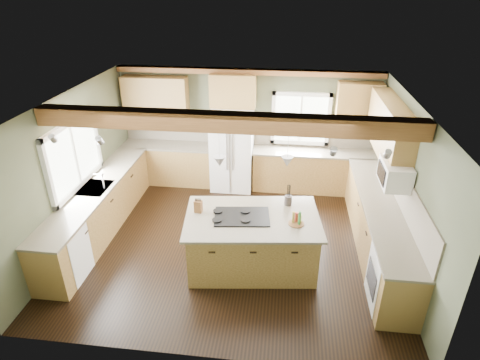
# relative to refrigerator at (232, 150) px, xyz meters

# --- Properties ---
(floor) EXTENTS (5.60, 5.60, 0.00)m
(floor) POSITION_rel_refrigerator_xyz_m (0.30, -2.12, -0.90)
(floor) COLOR black
(floor) RESTS_ON ground
(ceiling) EXTENTS (5.60, 5.60, 0.00)m
(ceiling) POSITION_rel_refrigerator_xyz_m (0.30, -2.12, 1.70)
(ceiling) COLOR silver
(ceiling) RESTS_ON wall_back
(wall_back) EXTENTS (5.60, 0.00, 5.60)m
(wall_back) POSITION_rel_refrigerator_xyz_m (0.30, 0.38, 0.40)
(wall_back) COLOR #414631
(wall_back) RESTS_ON ground
(wall_left) EXTENTS (0.00, 5.00, 5.00)m
(wall_left) POSITION_rel_refrigerator_xyz_m (-2.50, -2.12, 0.40)
(wall_left) COLOR #414631
(wall_left) RESTS_ON ground
(wall_right) EXTENTS (0.00, 5.00, 5.00)m
(wall_right) POSITION_rel_refrigerator_xyz_m (3.10, -2.12, 0.40)
(wall_right) COLOR #414631
(wall_right) RESTS_ON ground
(ceiling_beam) EXTENTS (5.55, 0.26, 0.26)m
(ceiling_beam) POSITION_rel_refrigerator_xyz_m (0.30, -2.71, 1.57)
(ceiling_beam) COLOR brown
(ceiling_beam) RESTS_ON ceiling
(soffit_trim) EXTENTS (5.55, 0.20, 0.10)m
(soffit_trim) POSITION_rel_refrigerator_xyz_m (0.30, 0.28, 1.64)
(soffit_trim) COLOR brown
(soffit_trim) RESTS_ON ceiling
(backsplash_back) EXTENTS (5.58, 0.03, 0.58)m
(backsplash_back) POSITION_rel_refrigerator_xyz_m (0.30, 0.36, 0.31)
(backsplash_back) COLOR brown
(backsplash_back) RESTS_ON wall_back
(backsplash_right) EXTENTS (0.03, 3.70, 0.58)m
(backsplash_right) POSITION_rel_refrigerator_xyz_m (3.08, -2.07, 0.31)
(backsplash_right) COLOR brown
(backsplash_right) RESTS_ON wall_right
(base_cab_back_left) EXTENTS (2.02, 0.60, 0.88)m
(base_cab_back_left) POSITION_rel_refrigerator_xyz_m (-1.49, 0.08, -0.46)
(base_cab_back_left) COLOR brown
(base_cab_back_left) RESTS_ON floor
(counter_back_left) EXTENTS (2.06, 0.64, 0.04)m
(counter_back_left) POSITION_rel_refrigerator_xyz_m (-1.49, 0.08, 0.00)
(counter_back_left) COLOR #473E34
(counter_back_left) RESTS_ON base_cab_back_left
(base_cab_back_right) EXTENTS (2.62, 0.60, 0.88)m
(base_cab_back_right) POSITION_rel_refrigerator_xyz_m (1.79, 0.08, -0.46)
(base_cab_back_right) COLOR brown
(base_cab_back_right) RESTS_ON floor
(counter_back_right) EXTENTS (2.66, 0.64, 0.04)m
(counter_back_right) POSITION_rel_refrigerator_xyz_m (1.79, 0.08, 0.00)
(counter_back_right) COLOR #473E34
(counter_back_right) RESTS_ON base_cab_back_right
(base_cab_left) EXTENTS (0.60, 3.70, 0.88)m
(base_cab_left) POSITION_rel_refrigerator_xyz_m (-2.20, -2.07, -0.46)
(base_cab_left) COLOR brown
(base_cab_left) RESTS_ON floor
(counter_left) EXTENTS (0.64, 3.74, 0.04)m
(counter_left) POSITION_rel_refrigerator_xyz_m (-2.20, -2.07, 0.00)
(counter_left) COLOR #473E34
(counter_left) RESTS_ON base_cab_left
(base_cab_right) EXTENTS (0.60, 3.70, 0.88)m
(base_cab_right) POSITION_rel_refrigerator_xyz_m (2.80, -2.07, -0.46)
(base_cab_right) COLOR brown
(base_cab_right) RESTS_ON floor
(counter_right) EXTENTS (0.64, 3.74, 0.04)m
(counter_right) POSITION_rel_refrigerator_xyz_m (2.80, -2.07, 0.00)
(counter_right) COLOR #473E34
(counter_right) RESTS_ON base_cab_right
(upper_cab_back_left) EXTENTS (1.40, 0.35, 0.90)m
(upper_cab_back_left) POSITION_rel_refrigerator_xyz_m (-1.69, 0.21, 1.05)
(upper_cab_back_left) COLOR brown
(upper_cab_back_left) RESTS_ON wall_back
(upper_cab_over_fridge) EXTENTS (0.96, 0.35, 0.70)m
(upper_cab_over_fridge) POSITION_rel_refrigerator_xyz_m (-0.00, 0.21, 1.25)
(upper_cab_over_fridge) COLOR brown
(upper_cab_over_fridge) RESTS_ON wall_back
(upper_cab_right) EXTENTS (0.35, 2.20, 0.90)m
(upper_cab_right) POSITION_rel_refrigerator_xyz_m (2.92, -1.22, 1.05)
(upper_cab_right) COLOR brown
(upper_cab_right) RESTS_ON wall_right
(upper_cab_back_corner) EXTENTS (0.90, 0.35, 0.90)m
(upper_cab_back_corner) POSITION_rel_refrigerator_xyz_m (2.60, 0.21, 1.05)
(upper_cab_back_corner) COLOR brown
(upper_cab_back_corner) RESTS_ON wall_back
(window_left) EXTENTS (0.04, 1.60, 1.05)m
(window_left) POSITION_rel_refrigerator_xyz_m (-2.48, -2.07, 0.65)
(window_left) COLOR white
(window_left) RESTS_ON wall_left
(window_back) EXTENTS (1.10, 0.04, 1.00)m
(window_back) POSITION_rel_refrigerator_xyz_m (1.45, 0.36, 0.65)
(window_back) COLOR white
(window_back) RESTS_ON wall_back
(sink) EXTENTS (0.50, 0.65, 0.03)m
(sink) POSITION_rel_refrigerator_xyz_m (-2.20, -2.07, 0.01)
(sink) COLOR #262628
(sink) RESTS_ON counter_left
(faucet) EXTENTS (0.02, 0.02, 0.28)m
(faucet) POSITION_rel_refrigerator_xyz_m (-2.02, -2.07, 0.15)
(faucet) COLOR #B2B2B7
(faucet) RESTS_ON sink
(dishwasher) EXTENTS (0.60, 0.60, 0.84)m
(dishwasher) POSITION_rel_refrigerator_xyz_m (-2.19, -3.37, -0.47)
(dishwasher) COLOR white
(dishwasher) RESTS_ON floor
(oven) EXTENTS (0.60, 0.72, 0.84)m
(oven) POSITION_rel_refrigerator_xyz_m (2.79, -3.37, -0.47)
(oven) COLOR white
(oven) RESTS_ON floor
(microwave) EXTENTS (0.40, 0.70, 0.38)m
(microwave) POSITION_rel_refrigerator_xyz_m (2.88, -2.17, 0.65)
(microwave) COLOR white
(microwave) RESTS_ON wall_right
(pendant_left) EXTENTS (0.18, 0.18, 0.16)m
(pendant_left) POSITION_rel_refrigerator_xyz_m (0.21, -2.77, 0.98)
(pendant_left) COLOR #B2B2B7
(pendant_left) RESTS_ON ceiling
(pendant_right) EXTENTS (0.18, 0.18, 0.16)m
(pendant_right) POSITION_rel_refrigerator_xyz_m (1.19, -2.65, 0.98)
(pendant_right) COLOR #B2B2B7
(pendant_right) RESTS_ON ceiling
(refrigerator) EXTENTS (0.90, 0.74, 1.80)m
(refrigerator) POSITION_rel_refrigerator_xyz_m (0.00, 0.00, 0.00)
(refrigerator) COLOR white
(refrigerator) RESTS_ON floor
(island) EXTENTS (2.11, 1.43, 0.88)m
(island) POSITION_rel_refrigerator_xyz_m (0.70, -2.71, -0.46)
(island) COLOR olive
(island) RESTS_ON floor
(island_top) EXTENTS (2.26, 1.58, 0.04)m
(island_top) POSITION_rel_refrigerator_xyz_m (0.70, -2.71, 0.00)
(island_top) COLOR #473E34
(island_top) RESTS_ON island
(cooktop) EXTENTS (0.92, 0.67, 0.02)m
(cooktop) POSITION_rel_refrigerator_xyz_m (0.54, -2.73, 0.03)
(cooktop) COLOR black
(cooktop) RESTS_ON island_top
(knife_block) EXTENTS (0.13, 0.11, 0.20)m
(knife_block) POSITION_rel_refrigerator_xyz_m (-0.18, -2.66, 0.12)
(knife_block) COLOR brown
(knife_block) RESTS_ON island_top
(utensil_crock) EXTENTS (0.15, 0.15, 0.17)m
(utensil_crock) POSITION_rel_refrigerator_xyz_m (1.25, -2.25, 0.10)
(utensil_crock) COLOR #37312C
(utensil_crock) RESTS_ON island_top
(bottle_tray) EXTENTS (0.29, 0.29, 0.22)m
(bottle_tray) POSITION_rel_refrigerator_xyz_m (1.38, -2.82, 0.13)
(bottle_tray) COLOR brown
(bottle_tray) RESTS_ON island_top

